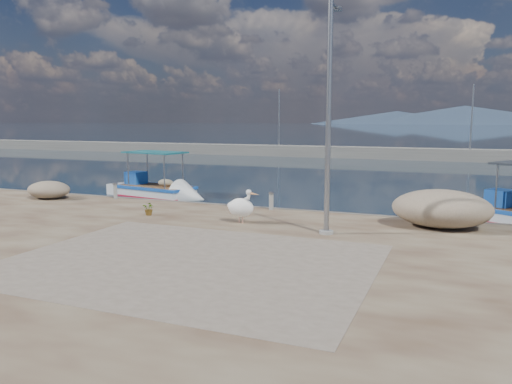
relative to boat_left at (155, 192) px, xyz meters
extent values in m
plane|color=#162635|center=(7.82, -8.72, -0.22)|extent=(1400.00, 1400.00, 0.00)
cube|color=#4C3020|center=(7.82, -14.72, 0.03)|extent=(44.00, 22.00, 0.50)
cube|color=gray|center=(8.82, -11.72, 0.29)|extent=(9.00, 7.00, 0.01)
cube|color=gray|center=(7.82, 31.28, 0.38)|extent=(120.00, 2.20, 1.20)
cylinder|color=gray|center=(-4.18, 31.28, 3.78)|extent=(0.16, 0.16, 7.00)
cylinder|color=gray|center=(15.82, 31.28, 3.78)|extent=(0.16, 0.16, 7.00)
cone|color=#28384C|center=(-62.18, 641.28, 7.78)|extent=(220.00, 220.00, 16.00)
cone|color=#28384C|center=(17.82, 641.28, 10.78)|extent=(280.00, 280.00, 22.00)
cube|color=white|center=(0.06, -0.01, -0.14)|extent=(5.99, 2.80, 0.94)
cube|color=#1A51AD|center=(0.06, -0.01, 0.28)|extent=(4.41, 2.60, 0.14)
cube|color=#AB152D|center=(0.06, -0.01, -0.20)|extent=(4.41, 2.58, 0.12)
cube|color=#1A51AD|center=(-1.36, 0.23, 0.68)|extent=(1.03, 1.03, 0.70)
cube|color=#17545D|center=(0.06, -0.01, 2.12)|extent=(3.42, 2.29, 0.08)
cube|color=#1A51AD|center=(16.51, -0.23, 0.68)|extent=(1.23, 1.23, 0.70)
cylinder|color=tan|center=(8.00, -6.90, 0.43)|extent=(0.04, 0.04, 0.30)
cylinder|color=tan|center=(8.15, -6.93, 0.43)|extent=(0.04, 0.04, 0.30)
ellipsoid|color=white|center=(8.07, -6.92, 0.82)|extent=(1.00, 0.72, 0.65)
cylinder|color=white|center=(8.35, -6.97, 1.15)|extent=(0.23, 0.16, 0.55)
sphere|color=white|center=(8.39, -6.98, 1.38)|extent=(0.18, 0.18, 0.18)
cone|color=#F8A160|center=(8.60, -7.02, 1.34)|extent=(0.45, 0.18, 0.13)
cylinder|color=gray|center=(11.19, -7.40, 3.78)|extent=(0.16, 0.16, 7.00)
cylinder|color=gray|center=(11.19, -7.40, 0.33)|extent=(0.44, 0.44, 0.10)
cube|color=gray|center=(11.19, -6.75, 7.13)|extent=(0.35, 0.18, 0.12)
cylinder|color=gray|center=(8.14, -4.12, 0.62)|extent=(0.17, 0.17, 0.68)
cylinder|color=gray|center=(8.14, -4.12, 0.96)|extent=(0.23, 0.23, 0.06)
cylinder|color=gray|center=(0.65, -4.12, 0.62)|extent=(0.17, 0.17, 0.68)
cylinder|color=gray|center=(0.65, -4.12, 0.96)|extent=(0.23, 0.23, 0.06)
imported|color=#33722D|center=(4.34, -6.91, 0.53)|extent=(0.48, 0.42, 0.50)
ellipsoid|color=tan|center=(-2.20, -5.18, 0.68)|extent=(2.02, 1.57, 0.79)
ellipsoid|color=tan|center=(14.46, -5.05, 0.91)|extent=(3.19, 2.28, 1.25)
camera|label=1|loc=(14.91, -22.27, 3.77)|focal=35.00mm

